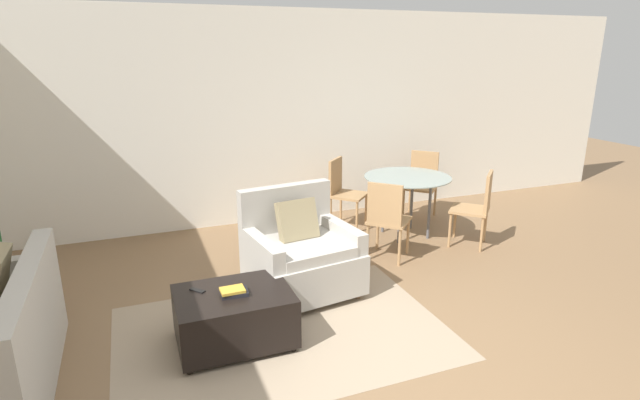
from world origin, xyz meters
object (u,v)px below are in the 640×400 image
(ottoman, at_px, (234,316))
(dining_chair_near_left, at_px, (387,216))
(tv_remote_primary, at_px, (197,290))
(dining_chair_near_right, at_px, (478,204))
(potted_plant, at_px, (1,279))
(dining_table, at_px, (407,184))
(dining_chair_far_left, at_px, (343,188))
(dining_chair_far_right, at_px, (422,180))
(armchair, at_px, (301,255))
(book_stack, at_px, (234,292))

(ottoman, relative_size, dining_chair_near_left, 0.99)
(ottoman, relative_size, tv_remote_primary, 7.10)
(dining_chair_near_right, bearing_deg, potted_plant, 176.17)
(ottoman, bearing_deg, potted_plant, 143.70)
(ottoman, bearing_deg, dining_table, 32.95)
(ottoman, relative_size, dining_chair_far_left, 0.99)
(ottoman, xyz_separation_m, dining_table, (2.49, 1.61, 0.43))
(dining_chair_far_left, xyz_separation_m, dining_chair_far_right, (1.20, 0.00, 0.00))
(ottoman, bearing_deg, armchair, 40.04)
(tv_remote_primary, bearing_deg, dining_table, 28.37)
(dining_table, distance_m, dining_chair_far_left, 0.86)
(dining_chair_far_left, distance_m, dining_chair_far_right, 1.20)
(book_stack, bearing_deg, dining_chair_far_left, 49.89)
(potted_plant, height_order, dining_chair_far_right, potted_plant)
(potted_plant, bearing_deg, dining_chair_near_right, -3.83)
(ottoman, height_order, dining_chair_far_left, dining_chair_far_left)
(book_stack, xyz_separation_m, dining_chair_near_left, (1.89, 1.05, 0.05))
(book_stack, height_order, tv_remote_primary, book_stack)
(potted_plant, bearing_deg, ottoman, -36.30)
(dining_chair_near_left, relative_size, dining_chair_far_left, 1.00)
(ottoman, relative_size, dining_chair_far_right, 0.99)
(armchair, bearing_deg, dining_chair_near_left, 18.03)
(dining_chair_near_right, xyz_separation_m, dining_chair_far_left, (-1.20, 1.20, 0.00))
(tv_remote_primary, relative_size, potted_plant, 0.11)
(dining_table, height_order, dining_chair_far_right, dining_chair_far_right)
(book_stack, bearing_deg, dining_chair_near_left, 29.00)
(armchair, relative_size, dining_chair_near_left, 1.18)
(armchair, distance_m, dining_chair_near_right, 2.35)
(tv_remote_primary, xyz_separation_m, dining_chair_far_left, (2.15, 2.08, 0.08))
(tv_remote_primary, height_order, dining_chair_far_left, dining_chair_far_left)
(dining_chair_near_left, xyz_separation_m, dining_chair_far_right, (1.20, 1.20, 0.00))
(dining_chair_near_left, xyz_separation_m, dining_chair_far_left, (0.00, 1.20, 0.00))
(potted_plant, xyz_separation_m, dining_chair_far_left, (3.72, 0.87, 0.25))
(tv_remote_primary, bearing_deg, armchair, 26.79)
(potted_plant, bearing_deg, dining_chair_far_left, 13.13)
(dining_chair_far_right, bearing_deg, dining_chair_near_left, -135.00)
(armchair, xyz_separation_m, dining_chair_far_right, (2.31, 1.56, 0.14))
(armchair, xyz_separation_m, dining_chair_near_left, (1.12, 0.36, 0.14))
(armchair, relative_size, dining_chair_near_right, 1.18)
(ottoman, bearing_deg, dining_chair_near_right, 18.19)
(ottoman, height_order, dining_table, dining_table)
(armchair, distance_m, dining_table, 1.99)
(ottoman, relative_size, dining_chair_near_right, 0.99)
(book_stack, relative_size, dining_chair_near_left, 0.24)
(book_stack, bearing_deg, dining_chair_near_right, 18.75)
(potted_plant, height_order, dining_chair_near_right, potted_plant)
(dining_chair_near_right, bearing_deg, dining_table, 135.00)
(armchair, height_order, dining_table, armchair)
(armchair, xyz_separation_m, potted_plant, (-2.61, 0.69, -0.11))
(armchair, distance_m, dining_chair_far_left, 1.92)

